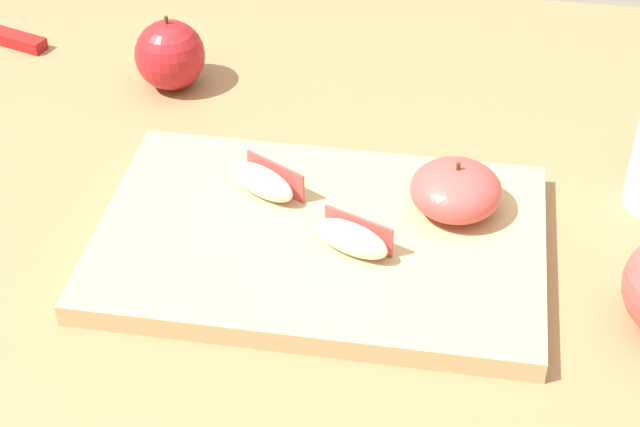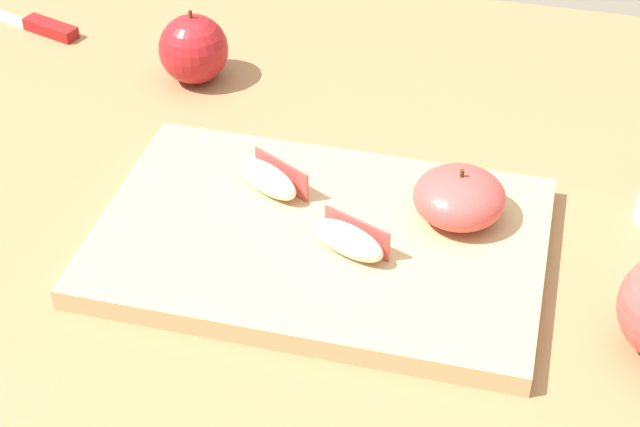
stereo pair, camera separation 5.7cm
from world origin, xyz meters
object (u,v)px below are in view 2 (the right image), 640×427
object	(u,v)px
apple_wedge_right	(349,240)
paring_knife	(42,26)
cutting_board	(320,241)
apple_half_skin_up	(459,197)
apple_wedge_left	(273,179)
whole_apple_crimson	(193,49)

from	to	relation	value
apple_wedge_right	paring_knife	bearing A→B (deg)	143.81
cutting_board	paring_knife	size ratio (longest dim) A/B	2.41
apple_half_skin_up	apple_wedge_left	world-z (taller)	apple_half_skin_up
paring_knife	apple_wedge_right	bearing A→B (deg)	-36.19
apple_wedge_left	whole_apple_crimson	world-z (taller)	whole_apple_crimson
cutting_board	apple_half_skin_up	xyz separation A→B (m)	(0.11, 0.05, 0.03)
apple_wedge_right	whole_apple_crimson	distance (m)	0.35
cutting_board	apple_wedge_left	size ratio (longest dim) A/B	5.43
apple_half_skin_up	apple_wedge_left	distance (m)	0.17
apple_half_skin_up	whole_apple_crimson	xyz separation A→B (m)	(-0.31, 0.19, -0.00)
cutting_board	apple_wedge_left	xyz separation A→B (m)	(-0.05, 0.04, 0.03)
cutting_board	whole_apple_crimson	distance (m)	0.32
apple_wedge_left	apple_wedge_right	world-z (taller)	same
apple_wedge_left	paring_knife	world-z (taller)	apple_wedge_left
apple_wedge_right	paring_knife	world-z (taller)	apple_wedge_right
apple_wedge_left	whole_apple_crimson	xyz separation A→B (m)	(-0.15, 0.20, 0.00)
apple_wedge_right	cutting_board	bearing A→B (deg)	144.43
cutting_board	apple_wedge_left	bearing A→B (deg)	141.64
apple_wedge_left	apple_half_skin_up	bearing A→B (deg)	1.92
paring_knife	apple_wedge_left	bearing A→B (deg)	-35.90
cutting_board	apple_wedge_left	distance (m)	0.07
apple_wedge_right	whole_apple_crimson	bearing A→B (deg)	131.17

